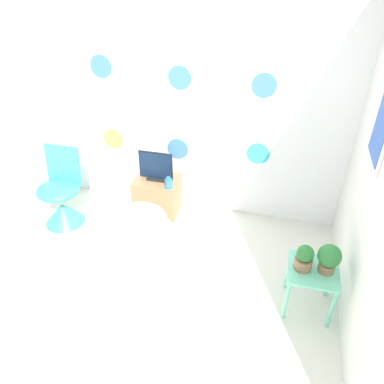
% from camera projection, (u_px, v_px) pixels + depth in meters
% --- Properties ---
extents(ground_plane, '(12.00, 12.00, 0.00)m').
position_uv_depth(ground_plane, '(117.00, 334.00, 2.97)').
color(ground_plane, silver).
extents(wall_back_dotted, '(4.42, 0.05, 2.60)m').
position_uv_depth(wall_back_dotted, '(181.00, 96.00, 3.74)').
color(wall_back_dotted, white).
rests_on(wall_back_dotted, ground_plane).
extents(wall_right, '(0.06, 2.85, 2.60)m').
position_uv_depth(wall_right, '(380.00, 163.00, 2.62)').
color(wall_right, silver).
rests_on(wall_right, ground_plane).
extents(rug, '(0.95, 0.94, 0.01)m').
position_uv_depth(rug, '(144.00, 275.00, 3.48)').
color(rug, silver).
rests_on(rug, ground_plane).
extents(bathtub, '(0.85, 0.64, 0.60)m').
position_uv_depth(bathtub, '(139.00, 243.00, 3.41)').
color(bathtub, white).
rests_on(bathtub, ground_plane).
extents(chair, '(0.45, 0.45, 0.85)m').
position_uv_depth(chair, '(62.00, 200.00, 4.02)').
color(chair, '#38B2A3').
rests_on(chair, ground_plane).
extents(tv_cabinet, '(0.47, 0.39, 0.44)m').
position_uv_depth(tv_cabinet, '(158.00, 195.00, 4.20)').
color(tv_cabinet, '#8E704C').
rests_on(tv_cabinet, ground_plane).
extents(tv, '(0.37, 0.12, 0.33)m').
position_uv_depth(tv, '(156.00, 167.00, 4.00)').
color(tv, black).
rests_on(tv, tv_cabinet).
extents(vase, '(0.08, 0.08, 0.13)m').
position_uv_depth(vase, '(169.00, 183.00, 3.90)').
color(vase, '#2D72B7').
rests_on(vase, tv_cabinet).
extents(side_table, '(0.40, 0.39, 0.43)m').
position_uv_depth(side_table, '(312.00, 277.00, 3.01)').
color(side_table, '#72D8B7').
rests_on(side_table, ground_plane).
extents(potted_plant_left, '(0.14, 0.14, 0.22)m').
position_uv_depth(potted_plant_left, '(304.00, 258.00, 2.92)').
color(potted_plant_left, '#8C6B4C').
rests_on(potted_plant_left, side_table).
extents(potted_plant_right, '(0.18, 0.18, 0.25)m').
position_uv_depth(potted_plant_right, '(329.00, 258.00, 2.88)').
color(potted_plant_right, '#8C6B4C').
rests_on(potted_plant_right, side_table).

